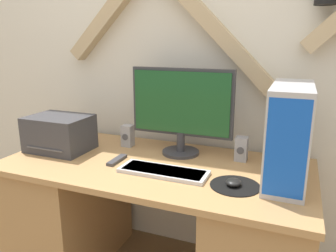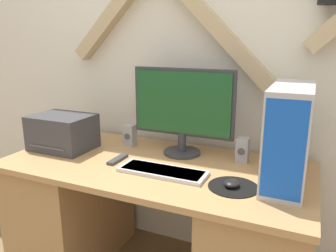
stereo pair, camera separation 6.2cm
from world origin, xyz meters
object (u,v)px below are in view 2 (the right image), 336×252
speaker_right (242,150)px  keyboard (163,171)px  mouse (232,183)px  printer (63,132)px  remote_control (118,159)px  speaker_left (130,135)px  computer_tower (289,135)px  monitor (183,107)px

speaker_right → keyboard: bearing=-135.3°
keyboard → mouse: bearing=-3.3°
printer → remote_control: (0.40, -0.04, -0.09)m
keyboard → printer: size_ratio=1.26×
speaker_right → remote_control: (-0.60, -0.26, -0.06)m
keyboard → speaker_left: bearing=139.6°
remote_control → computer_tower: bearing=5.7°
printer → computer_tower: bearing=1.8°
computer_tower → monitor: bearing=163.8°
mouse → speaker_left: 0.77m
speaker_right → printer: bearing=-167.9°
speaker_right → speaker_left: bearing=-179.5°
remote_control → mouse: bearing=-6.7°
computer_tower → printer: size_ratio=1.37×
keyboard → speaker_right: speaker_right is taller
speaker_left → speaker_right: 0.68m
monitor → speaker_right: 0.39m
printer → speaker_left: (0.33, 0.21, -0.04)m
keyboard → computer_tower: (0.54, 0.14, 0.21)m
speaker_right → computer_tower: bearing=-37.7°
speaker_left → speaker_right: same height
monitor → computer_tower: monitor is taller
computer_tower → speaker_right: 0.33m
monitor → speaker_left: (-0.34, 0.01, -0.20)m
monitor → printer: (-0.67, -0.20, -0.17)m
computer_tower → speaker_right: computer_tower is taller
computer_tower → remote_control: size_ratio=3.01×
keyboard → speaker_right: bearing=44.7°
keyboard → mouse: size_ratio=5.56×
speaker_left → mouse: bearing=-25.0°
monitor → remote_control: size_ratio=3.69×
monitor → speaker_left: bearing=179.0°
computer_tower → remote_control: (-0.83, -0.08, -0.21)m
computer_tower → speaker_left: size_ratio=3.62×
monitor → speaker_left: size_ratio=4.44×
speaker_left → speaker_right: size_ratio=1.00×
mouse → remote_control: mouse is taller
printer → speaker_right: bearing=12.1°
monitor → mouse: (0.36, -0.32, -0.25)m
mouse → speaker_left: size_ratio=0.60×
speaker_left → printer: bearing=-147.7°
speaker_right → remote_control: size_ratio=0.83×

